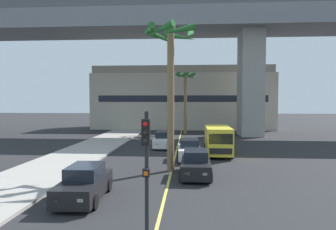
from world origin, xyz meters
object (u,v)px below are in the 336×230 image
(car_queue_second, at_px, (163,140))
(traffic_light_median_near, at_px, (146,162))
(palm_tree_near_median, at_px, (185,87))
(palm_tree_mid_median, at_px, (170,60))
(car_queue_front, at_px, (189,150))
(car_queue_third, at_px, (85,184))
(car_queue_fourth, at_px, (196,164))
(delivery_van, at_px, (218,140))

(car_queue_second, height_order, traffic_light_median_near, traffic_light_median_near)
(palm_tree_near_median, distance_m, palm_tree_mid_median, 22.52)
(car_queue_front, height_order, car_queue_third, same)
(car_queue_front, relative_size, car_queue_second, 1.01)
(car_queue_front, height_order, traffic_light_median_near, traffic_light_median_near)
(car_queue_fourth, xyz_separation_m, palm_tree_mid_median, (-1.62, 1.25, 6.42))
(car_queue_front, xyz_separation_m, car_queue_second, (-2.51, 5.73, 0.00))
(car_queue_fourth, height_order, palm_tree_mid_median, palm_tree_mid_median)
(delivery_van, bearing_deg, car_queue_fourth, -105.23)
(car_queue_second, bearing_deg, palm_tree_near_median, 81.15)
(palm_tree_mid_median, bearing_deg, car_queue_second, 97.49)
(car_queue_third, xyz_separation_m, car_queue_fourth, (5.18, 4.67, 0.00))
(traffic_light_median_near, bearing_deg, car_queue_second, 93.50)
(car_queue_front, relative_size, car_queue_third, 1.00)
(car_queue_front, height_order, delivery_van, delivery_van)
(palm_tree_near_median, bearing_deg, car_queue_front, -88.37)
(car_queue_fourth, distance_m, traffic_light_median_near, 9.65)
(car_queue_fourth, xyz_separation_m, palm_tree_near_median, (-0.92, 23.74, 5.79))
(traffic_light_median_near, height_order, palm_tree_mid_median, palm_tree_mid_median)
(car_queue_third, xyz_separation_m, palm_tree_near_median, (4.26, 28.41, 5.79))
(delivery_van, bearing_deg, palm_tree_mid_median, -120.59)
(palm_tree_mid_median, bearing_deg, car_queue_third, -121.02)
(car_queue_third, distance_m, delivery_van, 14.05)
(car_queue_front, distance_m, car_queue_second, 6.26)
(palm_tree_near_median, relative_size, palm_tree_mid_median, 0.92)
(traffic_light_median_near, xyz_separation_m, palm_tree_mid_median, (0.04, 10.54, 4.43))
(car_queue_third, relative_size, delivery_van, 0.79)
(car_queue_fourth, xyz_separation_m, traffic_light_median_near, (-1.66, -9.30, 1.99))
(car_queue_fourth, relative_size, traffic_light_median_near, 0.98)
(car_queue_front, height_order, palm_tree_near_median, palm_tree_near_median)
(car_queue_fourth, distance_m, delivery_van, 7.68)
(car_queue_second, xyz_separation_m, car_queue_third, (-2.28, -15.67, 0.00))
(car_queue_third, bearing_deg, car_queue_fourth, 42.05)
(car_queue_third, distance_m, palm_tree_near_median, 29.31)
(car_queue_third, distance_m, palm_tree_mid_median, 9.43)
(car_queue_third, height_order, delivery_van, delivery_van)
(delivery_van, bearing_deg, car_queue_third, -120.80)
(car_queue_front, bearing_deg, palm_tree_near_median, 91.63)
(delivery_van, bearing_deg, traffic_light_median_near, -102.41)
(traffic_light_median_near, bearing_deg, car_queue_fourth, 79.87)
(car_queue_front, xyz_separation_m, traffic_light_median_near, (-1.27, -14.56, 1.99))
(car_queue_third, bearing_deg, car_queue_front, 64.27)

